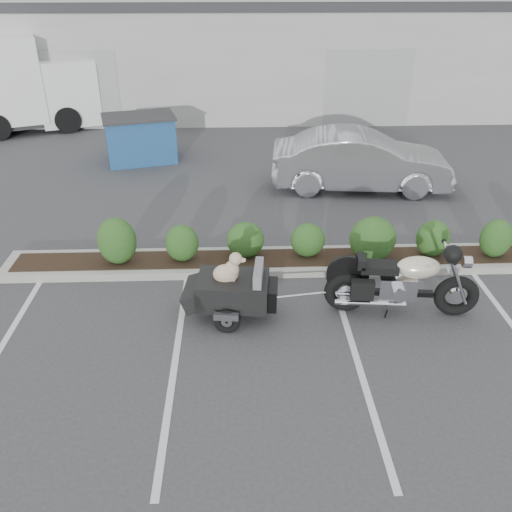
{
  "coord_description": "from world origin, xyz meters",
  "views": [
    {
      "loc": [
        -0.53,
        -6.91,
        5.24
      ],
      "look_at": [
        -0.23,
        1.22,
        0.75
      ],
      "focal_mm": 38.0,
      "sensor_mm": 36.0,
      "label": 1
    }
  ],
  "objects_px": {
    "sedan": "(361,161)",
    "dumpster": "(140,138)",
    "pet_trailer": "(232,289)",
    "motorcycle": "(402,283)"
  },
  "relations": [
    {
      "from": "sedan",
      "to": "dumpster",
      "type": "xyz_separation_m",
      "value": [
        -5.92,
        2.4,
        -0.07
      ]
    },
    {
      "from": "pet_trailer",
      "to": "sedan",
      "type": "relative_size",
      "value": 0.46
    },
    {
      "from": "sedan",
      "to": "dumpster",
      "type": "distance_m",
      "value": 6.39
    },
    {
      "from": "sedan",
      "to": "dumpster",
      "type": "relative_size",
      "value": 1.95
    },
    {
      "from": "motorcycle",
      "to": "dumpster",
      "type": "height_order",
      "value": "motorcycle"
    },
    {
      "from": "motorcycle",
      "to": "pet_trailer",
      "type": "bearing_deg",
      "value": -174.44
    },
    {
      "from": "motorcycle",
      "to": "sedan",
      "type": "distance_m",
      "value": 5.64
    },
    {
      "from": "motorcycle",
      "to": "pet_trailer",
      "type": "distance_m",
      "value": 2.79
    },
    {
      "from": "motorcycle",
      "to": "sedan",
      "type": "bearing_deg",
      "value": 91.39
    },
    {
      "from": "pet_trailer",
      "to": "motorcycle",
      "type": "bearing_deg",
      "value": 5.56
    }
  ]
}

